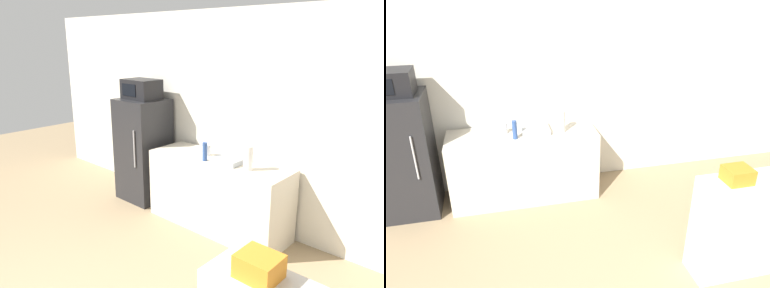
% 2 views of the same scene
% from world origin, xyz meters
% --- Properties ---
extents(wall_back, '(8.00, 0.06, 2.60)m').
position_xyz_m(wall_back, '(0.00, 3.05, 1.30)').
color(wall_back, silver).
rests_on(wall_back, ground_plane).
extents(refrigerator, '(0.64, 0.62, 1.45)m').
position_xyz_m(refrigerator, '(-1.57, 2.68, 0.73)').
color(refrigerator, '#232326').
rests_on(refrigerator, ground_plane).
extents(microwave, '(0.50, 0.36, 0.27)m').
position_xyz_m(microwave, '(-1.57, 2.68, 1.59)').
color(microwave, black).
rests_on(microwave, refrigerator).
extents(counter, '(1.79, 0.60, 0.88)m').
position_xyz_m(counter, '(-0.22, 2.68, 0.44)').
color(counter, beige).
rests_on(counter, ground_plane).
extents(sink_basin, '(0.33, 0.34, 0.06)m').
position_xyz_m(sink_basin, '(-0.05, 2.69, 0.91)').
color(sink_basin, '#9EA3A8').
rests_on(sink_basin, counter).
extents(bottle_tall, '(0.06, 0.06, 0.22)m').
position_xyz_m(bottle_tall, '(-0.31, 2.54, 0.99)').
color(bottle_tall, '#2D4C8C').
rests_on(bottle_tall, counter).
extents(bottle_short, '(0.08, 0.08, 0.13)m').
position_xyz_m(bottle_short, '(-0.42, 2.72, 0.94)').
color(bottle_short, silver).
rests_on(bottle_short, counter).
extents(basket, '(0.23, 0.20, 0.13)m').
position_xyz_m(basket, '(1.46, 0.91, 1.07)').
color(basket, orange).
rests_on(basket, shelf_cabinet).
extents(paper_towel_roll, '(0.10, 0.10, 0.27)m').
position_xyz_m(paper_towel_roll, '(0.25, 2.61, 1.01)').
color(paper_towel_roll, white).
rests_on(paper_towel_roll, counter).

